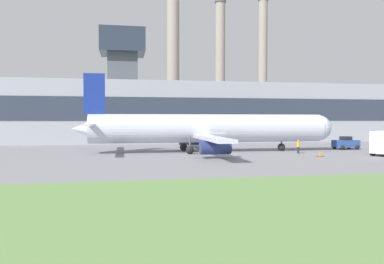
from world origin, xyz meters
name	(u,v)px	position (x,y,z in m)	size (l,w,h in m)	color
ground_plane	(217,154)	(0.00, 0.00, 0.00)	(400.00, 400.00, 0.00)	gray
terminal_building	(179,111)	(-0.58, 26.84, 5.59)	(74.75, 15.66, 20.00)	#9EA3AD
smokestack_left	(173,61)	(2.86, 60.18, 20.19)	(3.89, 3.89, 40.05)	gray
smokestack_right	(220,67)	(16.64, 61.86, 19.14)	(3.17, 3.17, 38.01)	gray
smokestack_far	(263,65)	(30.40, 64.32, 20.17)	(3.02, 3.02, 40.10)	gray
airplane	(206,129)	(-0.73, 2.46, 2.84)	(32.43, 26.63, 9.34)	silver
pushback_tug	(346,144)	(18.65, 3.30, 0.77)	(3.31, 2.48, 1.73)	#2D4C93
ground_crew_person	(298,147)	(9.52, -1.32, 0.81)	(0.36, 0.36, 1.59)	#23283D
traffic_cone_near_nose	(320,154)	(10.24, -5.06, 0.25)	(0.65, 0.65, 0.54)	black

